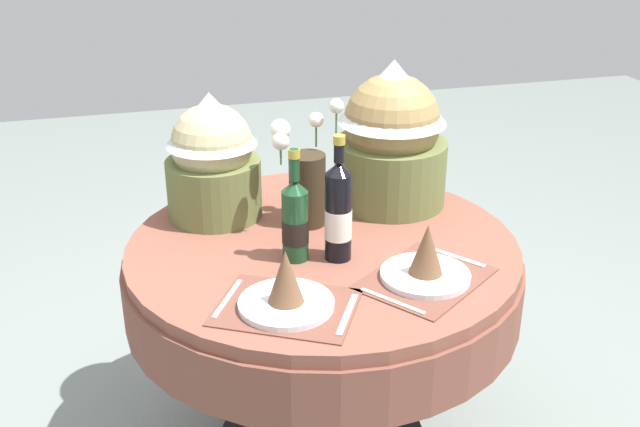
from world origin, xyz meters
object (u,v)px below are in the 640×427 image
object	(u,v)px
flower_vase	(306,180)
gift_tub_back_right	(392,131)
place_setting_left	(286,292)
wine_bottle_centre	(338,212)
wine_bottle_left	(295,220)
dining_table	(322,285)
place_setting_right	(426,264)
gift_tub_back_left	(212,153)

from	to	relation	value
flower_vase	gift_tub_back_right	distance (m)	0.33
place_setting_left	flower_vase	world-z (taller)	flower_vase
gift_tub_back_right	wine_bottle_centre	bearing A→B (deg)	-129.08
place_setting_left	wine_bottle_left	xyz separation A→B (m)	(0.08, 0.25, 0.07)
dining_table	place_setting_right	size ratio (longest dim) A/B	2.73
dining_table	wine_bottle_left	distance (m)	0.29
place_setting_left	place_setting_right	world-z (taller)	same
place_setting_right	flower_vase	distance (m)	0.49
dining_table	wine_bottle_centre	size ratio (longest dim) A/B	3.23
gift_tub_back_left	gift_tub_back_right	xyz separation A→B (m)	(0.56, -0.04, 0.04)
flower_vase	wine_bottle_centre	world-z (taller)	flower_vase
place_setting_left	gift_tub_back_right	size ratio (longest dim) A/B	0.90
dining_table	flower_vase	world-z (taller)	flower_vase
wine_bottle_centre	gift_tub_back_left	distance (m)	0.48
wine_bottle_left	place_setting_left	bearing A→B (deg)	-108.59
gift_tub_back_right	dining_table	bearing A→B (deg)	-141.27
gift_tub_back_left	dining_table	bearing A→B (deg)	-45.29
place_setting_right	gift_tub_back_left	distance (m)	0.75
gift_tub_back_left	wine_bottle_left	bearing A→B (deg)	-63.76
place_setting_left	flower_vase	bearing A→B (deg)	70.12
flower_vase	wine_bottle_left	world-z (taller)	flower_vase
wine_bottle_left	wine_bottle_centre	world-z (taller)	wine_bottle_centre
flower_vase	gift_tub_back_right	xyz separation A→B (m)	(0.30, 0.09, 0.10)
wine_bottle_left	gift_tub_back_right	bearing A→B (deg)	38.45
gift_tub_back_left	gift_tub_back_right	world-z (taller)	gift_tub_back_right
dining_table	gift_tub_back_left	distance (m)	0.52
gift_tub_back_left	wine_bottle_centre	bearing A→B (deg)	-52.78
flower_vase	gift_tub_back_left	xyz separation A→B (m)	(-0.26, 0.14, 0.06)
place_setting_right	wine_bottle_left	distance (m)	0.37
dining_table	wine_bottle_left	world-z (taller)	wine_bottle_left
dining_table	place_setting_left	bearing A→B (deg)	-119.27
dining_table	flower_vase	bearing A→B (deg)	95.88
place_setting_right	flower_vase	xyz separation A→B (m)	(-0.22, 0.42, 0.10)
flower_vase	wine_bottle_left	distance (m)	0.23
wine_bottle_left	gift_tub_back_right	size ratio (longest dim) A/B	0.69
place_setting_right	flower_vase	bearing A→B (deg)	117.41
wine_bottle_left	gift_tub_back_left	bearing A→B (deg)	116.24
place_setting_right	wine_bottle_centre	xyz separation A→B (m)	(-0.19, 0.18, 0.09)
place_setting_right	gift_tub_back_left	size ratio (longest dim) A/B	1.08
wine_bottle_centre	gift_tub_back_left	xyz separation A→B (m)	(-0.29, 0.38, 0.06)
wine_bottle_left	gift_tub_back_left	xyz separation A→B (m)	(-0.17, 0.35, 0.09)
wine_bottle_centre	gift_tub_back_left	size ratio (longest dim) A/B	0.91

